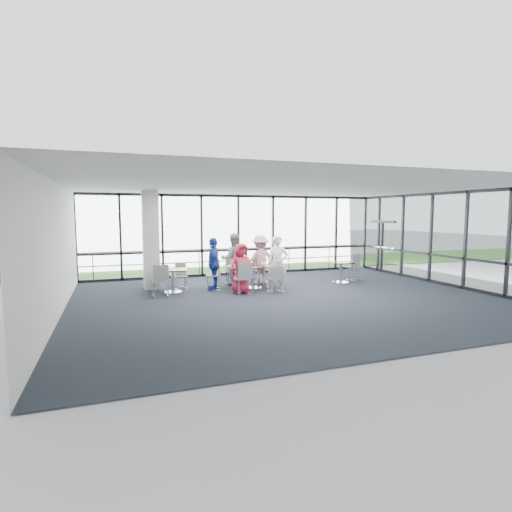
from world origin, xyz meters
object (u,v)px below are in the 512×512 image
object	(u,v)px
structural_column	(151,240)
chair_main_fr	(262,269)
side_table_right	(341,265)
chair_spare_r	(354,267)
diner_end	(214,264)
diner_near_right	(278,264)
diner_near_left	(241,268)
chair_main_nl	(242,278)
chair_main_fl	(233,270)
chair_spare_lb	(180,277)
chair_spare_la	(161,281)
chair_main_nr	(275,280)
main_table	(253,270)
side_table_left	(172,272)
diner_far_left	(234,259)
diner_far_right	(260,259)
chair_main_end	(213,275)

from	to	relation	value
structural_column	chair_main_fr	bearing A→B (deg)	-3.44
side_table_right	chair_spare_r	bearing A→B (deg)	19.17
diner_end	diner_near_right	bearing A→B (deg)	70.49
chair_main_fr	diner_near_right	bearing A→B (deg)	85.43
diner_near_left	diner_near_right	bearing A→B (deg)	-15.98
diner_near_right	chair_main_nl	xyz separation A→B (m)	(-1.14, 0.09, -0.41)
side_table_right	diner_near_right	bearing A→B (deg)	-163.50
chair_main_fl	chair_main_fr	distance (m)	1.04
chair_spare_lb	chair_main_fl	bearing A→B (deg)	171.60
chair_main_fl	chair_spare_la	distance (m)	2.95
diner_near_left	chair_spare_r	world-z (taller)	diner_near_left
diner_end	chair_main_fl	world-z (taller)	diner_end
structural_column	diner_end	xyz separation A→B (m)	(1.86, -0.89, -0.75)
structural_column	chair_spare_r	distance (m)	7.31
chair_main_nr	diner_end	bearing A→B (deg)	143.06
main_table	side_table_left	size ratio (longest dim) A/B	1.63
structural_column	diner_far_left	size ratio (longest dim) A/B	1.79
chair_main_fl	chair_main_fr	size ratio (longest dim) A/B	1.02
main_table	diner_far_right	bearing A→B (deg)	59.84
main_table	diner_near_right	xyz separation A→B (m)	(0.51, -0.88, 0.27)
chair_main_fl	chair_spare_r	bearing A→B (deg)	163.02
chair_main_end	chair_spare_r	bearing A→B (deg)	104.40
chair_main_nl	chair_main_fr	size ratio (longest dim) A/B	0.99
structural_column	chair_main_fl	world-z (taller)	structural_column
side_table_left	side_table_right	bearing A→B (deg)	-1.93
diner_near_right	chair_main_fr	bearing A→B (deg)	101.21
diner_near_right	chair_spare_la	bearing A→B (deg)	-173.42
chair_spare_r	structural_column	bearing A→B (deg)	151.79
diner_near_right	chair_main_fr	world-z (taller)	diner_near_right
diner_far_left	chair_main_fl	xyz separation A→B (m)	(0.03, 0.20, -0.40)
main_table	diner_near_left	size ratio (longest dim) A/B	1.23
chair_main_nr	chair_main_fr	bearing A→B (deg)	78.37
diner_far_left	chair_main_fl	world-z (taller)	diner_far_left
side_table_right	chair_main_nl	world-z (taller)	chair_main_nl
chair_main_nr	chair_spare_lb	size ratio (longest dim) A/B	1.01
diner_end	chair_main_end	size ratio (longest dim) A/B	1.80
diner_near_right	chair_spare_lb	xyz separation A→B (m)	(-2.80, 1.59, -0.49)
main_table	diner_far_right	world-z (taller)	diner_far_right
side_table_left	chair_main_fr	distance (m)	3.31
side_table_left	chair_main_end	size ratio (longest dim) A/B	1.26
structural_column	chair_main_fl	distance (m)	2.97
side_table_right	chair_main_nl	size ratio (longest dim) A/B	1.00
chair_main_nr	chair_main_end	distance (m)	2.03
chair_main_nl	chair_spare_la	bearing A→B (deg)	-177.16
side_table_left	chair_spare_r	world-z (taller)	chair_spare_r
chair_main_fl	chair_spare_lb	size ratio (longest dim) A/B	1.22
diner_near_left	diner_end	distance (m)	1.08
chair_main_nl	chair_main_end	xyz separation A→B (m)	(-0.66, 0.97, -0.01)
diner_far_left	chair_main_fr	world-z (taller)	diner_far_left
structural_column	chair_main_fr	xyz separation A→B (m)	(3.78, -0.23, -1.12)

